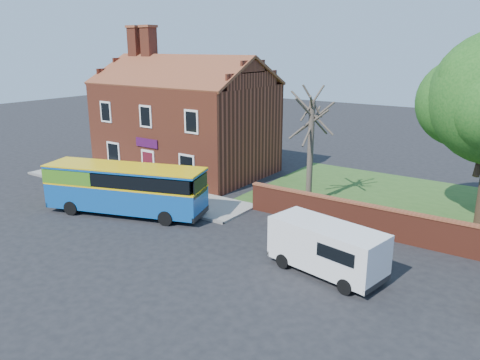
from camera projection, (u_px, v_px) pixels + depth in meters
The scene contains 9 objects.
ground at pixel (142, 241), 22.82m from camera, with size 120.00×120.00×0.00m, color black.
pavement at pixel (131, 187), 31.17m from camera, with size 18.00×3.50×0.12m, color gray.
kerb at pixel (110, 194), 29.78m from camera, with size 18.00×0.15×0.14m, color slate.
grass_strip at pixel (478, 216), 26.01m from camera, with size 26.00×12.00×0.04m, color #426B28.
shop_building at pixel (186, 126), 34.80m from camera, with size 12.30×8.13×10.50m.
boundary_wall at pixel (459, 238), 21.05m from camera, with size 22.00×0.38×1.60m.
bus at pixel (121, 187), 26.14m from camera, with size 9.32×5.03×2.77m.
van_near at pixel (327, 247), 19.24m from camera, with size 5.13×2.82×2.13m.
bare_tree at pixel (311, 148), 27.22m from camera, with size 2.51×2.99×6.70m.
Camera 1 is at (15.93, -14.66, 9.16)m, focal length 35.00 mm.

